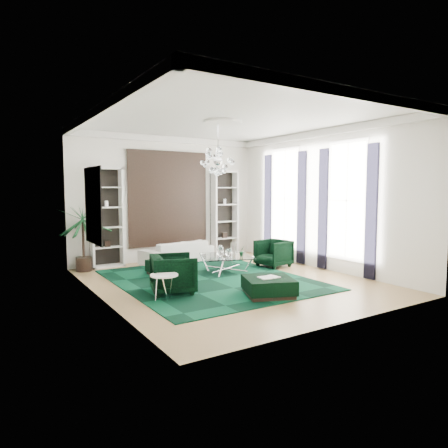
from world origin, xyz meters
TOP-DOWN VIEW (x-y plane):
  - floor at (0.00, 0.00)m, footprint 6.00×7.00m
  - ceiling at (0.00, 0.00)m, footprint 6.00×7.00m
  - wall_back at (0.00, 3.51)m, footprint 6.00×0.02m
  - wall_front at (0.00, -3.51)m, footprint 6.00×0.02m
  - wall_left at (-3.01, 0.00)m, footprint 0.02×7.00m
  - wall_right at (3.01, 0.00)m, footprint 0.02×7.00m
  - crown_molding at (0.00, 0.00)m, footprint 6.00×7.00m
  - ceiling_medallion at (0.00, 0.30)m, footprint 0.90×0.90m
  - tapestry at (0.00, 3.46)m, footprint 2.50×0.06m
  - shelving_left at (-1.95, 3.31)m, footprint 0.90×0.38m
  - shelving_right at (1.95, 3.31)m, footprint 0.90×0.38m
  - painting at (-2.97, 0.60)m, footprint 0.04×1.30m
  - window_near at (2.99, -0.90)m, footprint 0.03×1.10m
  - curtain_near_a at (2.96, -1.68)m, footprint 0.07×0.30m
  - curtain_near_b at (2.96, -0.12)m, footprint 0.07×0.30m
  - window_far at (2.99, 1.50)m, footprint 0.03×1.10m
  - curtain_far_a at (2.96, 0.72)m, footprint 0.07×0.30m
  - curtain_far_b at (2.96, 2.28)m, footprint 0.07×0.30m
  - rug at (-0.32, 0.37)m, footprint 4.20×5.00m
  - sofa at (0.02, 2.91)m, footprint 2.31×1.21m
  - armchair_left at (-1.59, -0.28)m, footprint 1.11×1.10m
  - armchair_right at (2.04, 0.85)m, footprint 0.94×0.92m
  - coffee_table at (0.52, 0.96)m, footprint 1.61×1.61m
  - ottoman_side at (-0.94, 1.41)m, footprint 0.99×0.99m
  - ottoman_front at (-0.03, -1.54)m, footprint 1.24×1.24m
  - book at (-0.03, -1.54)m, footprint 0.43×0.28m
  - side_table at (-2.00, -0.76)m, footprint 0.65×0.65m
  - palm at (-2.65, 3.08)m, footprint 1.82×1.82m
  - chandelier at (-0.11, 0.33)m, footprint 1.04×1.04m
  - table_plant at (0.84, 0.69)m, footprint 0.17×0.15m

SIDE VIEW (x-z plane):
  - floor at x=0.00m, z-range -0.02..0.00m
  - rug at x=-0.32m, z-range 0.00..0.02m
  - ottoman_front at x=-0.03m, z-range 0.00..0.38m
  - ottoman_side at x=-0.94m, z-range 0.00..0.39m
  - coffee_table at x=0.52m, z-range 0.00..0.43m
  - side_table at x=-2.00m, z-range 0.00..0.52m
  - sofa at x=0.02m, z-range 0.00..0.64m
  - armchair_right at x=2.04m, z-range 0.00..0.77m
  - book at x=-0.03m, z-range 0.38..0.41m
  - armchair_left at x=-1.59m, z-range 0.00..0.83m
  - table_plant at x=0.84m, z-range 0.43..0.69m
  - palm at x=-2.65m, z-range 0.00..2.27m
  - shelving_left at x=-1.95m, z-range 0.00..2.80m
  - shelving_right at x=1.95m, z-range 0.00..2.80m
  - curtain_near_a at x=2.96m, z-range 0.02..3.27m
  - curtain_near_b at x=2.96m, z-range 0.02..3.27m
  - curtain_far_a at x=2.96m, z-range 0.02..3.27m
  - curtain_far_b at x=2.96m, z-range 0.02..3.27m
  - painting at x=-2.97m, z-range 1.05..2.65m
  - wall_back at x=0.00m, z-range 0.00..3.80m
  - wall_front at x=0.00m, z-range 0.00..3.80m
  - wall_left at x=-3.01m, z-range 0.00..3.80m
  - wall_right at x=3.01m, z-range 0.00..3.80m
  - tapestry at x=0.00m, z-range 0.50..3.30m
  - window_near at x=2.99m, z-range 0.45..3.35m
  - window_far at x=2.99m, z-range 0.45..3.35m
  - chandelier at x=-0.11m, z-range 2.48..3.22m
  - crown_molding at x=0.00m, z-range 3.61..3.79m
  - ceiling_medallion at x=0.00m, z-range 3.75..3.79m
  - ceiling at x=0.00m, z-range 3.80..3.82m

